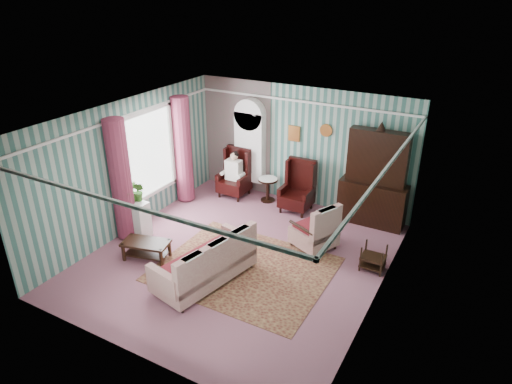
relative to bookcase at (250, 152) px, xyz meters
The scene contains 17 objects.
floor 3.34m from the bookcase, 64.58° to the right, with size 6.00×6.00×0.00m, color #8F5362.
room_shell 2.90m from the bookcase, 74.62° to the right, with size 5.53×6.02×2.91m.
bookcase is the anchor object (origin of this frame).
dresser_hutch 3.25m from the bookcase, ahead, with size 1.50×0.56×2.36m, color black.
wingback_left 0.68m from the bookcase, 122.66° to the right, with size 0.76×0.80×1.25m, color black.
wingback_right 1.63m from the bookcase, 14.57° to the right, with size 0.76×0.80×1.25m, color black.
seated_woman 0.70m from the bookcase, 122.66° to the right, with size 0.44×0.40×1.18m, color beige, non-canonical shape.
round_side_table 1.07m from the bookcase, 20.27° to the right, with size 0.50×0.50×0.60m, color black.
nest_table 4.37m from the bookcase, 26.92° to the right, with size 0.45×0.38×0.54m, color black.
plant_stand 3.39m from the bookcase, 108.49° to the right, with size 0.55×0.35×0.80m, color silver.
rug 3.72m from the bookcase, 62.28° to the right, with size 3.20×2.60×0.01m, color #51241B.
sofa 4.02m from the bookcase, 72.73° to the right, with size 1.99×1.05×1.10m, color beige.
floral_armchair 3.12m from the bookcase, 34.77° to the right, with size 0.85×0.74×1.01m, color beige.
coffee_table 3.88m from the bookcase, 93.92° to the right, with size 0.93×0.48×0.39m, color black.
potted_plant_a 3.46m from the bookcase, 108.70° to the right, with size 0.35×0.30×0.39m, color #184A17.
potted_plant_b 3.19m from the bookcase, 108.21° to the right, with size 0.24×0.20×0.44m, color #21551A.
potted_plant_c 3.28m from the bookcase, 110.15° to the right, with size 0.23×0.23×0.42m, color #28591C.
Camera 1 is at (4.05, -6.66, 5.13)m, focal length 32.00 mm.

